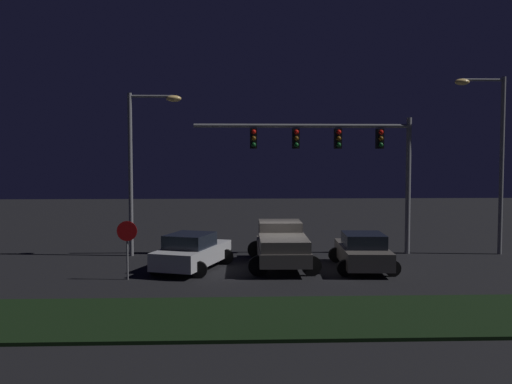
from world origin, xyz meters
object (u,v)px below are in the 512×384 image
Objects in this scene: traffic_signal_gantry at (339,149)px; street_lamp_left at (141,153)px; car_sedan at (192,252)px; car_sedan_far at (363,251)px; street_lamp_right at (493,144)px; stop_sign at (127,239)px; pickup_truck at (281,242)px.

traffic_signal_gantry is 1.36× the size of street_lamp_left.
car_sedan_far is (7.04, -0.17, 0.00)m from car_sedan.
street_lamp_right is (16.52, -0.23, 0.43)m from street_lamp_left.
street_lamp_right is at bearing -57.34° from car_sedan.
stop_sign is (0.28, -5.33, -3.25)m from street_lamp_left.
street_lamp_left reaches higher than traffic_signal_gantry.
street_lamp_left is at bearing 93.01° from stop_sign.
street_lamp_right reaches higher than traffic_signal_gantry.
street_lamp_right reaches higher than street_lamp_left.
stop_sign reaches higher than car_sedan_far.
car_sedan_far is 9.52m from stop_sign.
traffic_signal_gantry is at bearing 177.30° from street_lamp_right.
street_lamp_left is 6.25m from stop_sign.
street_lamp_left reaches higher than pickup_truck.
car_sedan is 0.46× the size of traffic_signal_gantry.
car_sedan is at bearing 39.22° from stop_sign.
stop_sign is (-16.24, -5.10, -3.69)m from street_lamp_right.
pickup_truck is 0.72× the size of street_lamp_left.
traffic_signal_gantry is at bearing 0.71° from street_lamp_left.
traffic_signal_gantry is at bearing -44.69° from pickup_truck.
street_lamp_left is at bearing -179.29° from traffic_signal_gantry.
car_sedan_far is 5.71m from traffic_signal_gantry.
stop_sign is (-2.29, -1.87, 0.82)m from car_sedan.
pickup_truck is 1.14× the size of car_sedan.
pickup_truck is 7.88m from street_lamp_left.
stop_sign is at bearing -148.79° from traffic_signal_gantry.
traffic_signal_gantry is 1.23× the size of street_lamp_right.
car_sedan_far is at bearing -84.69° from traffic_signal_gantry.
street_lamp_left is 16.52m from street_lamp_right.
stop_sign is (-8.99, -5.44, -3.47)m from traffic_signal_gantry.
stop_sign is at bearing 148.83° from car_sedan.
street_lamp_left is at bearing 67.42° from pickup_truck.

